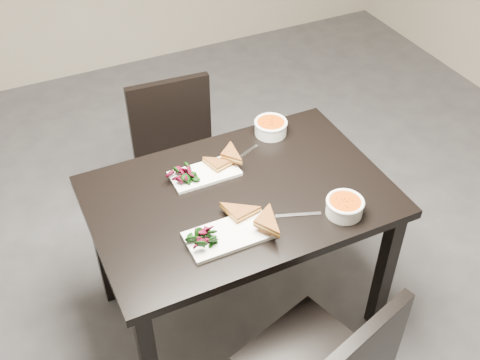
{
  "coord_description": "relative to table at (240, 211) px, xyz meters",
  "views": [
    {
      "loc": [
        -0.75,
        -1.63,
        2.32
      ],
      "look_at": [
        0.01,
        -0.05,
        0.82
      ],
      "focal_mm": 43.69,
      "sensor_mm": 36.0,
      "label": 1
    }
  ],
  "objects": [
    {
      "name": "salad_far",
      "position": [
        -0.18,
        0.17,
        0.13
      ],
      "size": [
        0.09,
        0.08,
        0.04
      ],
      "primitive_type": null,
      "color": "black",
      "rests_on": "plate_far"
    },
    {
      "name": "soup_bowl_near",
      "position": [
        0.31,
        -0.28,
        0.14
      ],
      "size": [
        0.15,
        0.15,
        0.07
      ],
      "color": "white",
      "rests_on": "table"
    },
    {
      "name": "chair_far",
      "position": [
        -0.03,
        0.67,
        -0.17
      ],
      "size": [
        0.45,
        0.45,
        0.85
      ],
      "rotation": [
        0.0,
        0.0,
        -0.07
      ],
      "color": "black",
      "rests_on": "ground"
    },
    {
      "name": "cutlery_far",
      "position": [
        0.12,
        0.22,
        0.1
      ],
      "size": [
        0.17,
        0.09,
        0.0
      ],
      "primitive_type": "cube",
      "rotation": [
        0.0,
        0.0,
        0.41
      ],
      "color": "silver",
      "rests_on": "table"
    },
    {
      "name": "soup_bowl_far",
      "position": [
        0.3,
        0.31,
        0.14
      ],
      "size": [
        0.15,
        0.15,
        0.07
      ],
      "color": "white",
      "rests_on": "table"
    },
    {
      "name": "table",
      "position": [
        0.0,
        0.0,
        0.0
      ],
      "size": [
        1.2,
        0.8,
        0.75
      ],
      "color": "black",
      "rests_on": "ground"
    },
    {
      "name": "sandwich_far",
      "position": [
        -0.02,
        0.15,
        0.14
      ],
      "size": [
        0.17,
        0.14,
        0.05
      ],
      "primitive_type": null,
      "rotation": [
        0.0,
        0.0,
        0.26
      ],
      "color": "#94531F",
      "rests_on": "plate_far"
    },
    {
      "name": "salad_near",
      "position": [
        -0.24,
        -0.2,
        0.14
      ],
      "size": [
        0.1,
        0.09,
        0.05
      ],
      "primitive_type": null,
      "color": "black",
      "rests_on": "plate_near"
    },
    {
      "name": "plate_far",
      "position": [
        -0.08,
        0.17,
        0.11
      ],
      "size": [
        0.29,
        0.14,
        0.01
      ],
      "primitive_type": "cube",
      "color": "white",
      "rests_on": "table"
    },
    {
      "name": "cutlery_near",
      "position": [
        0.15,
        -0.21,
        0.1
      ],
      "size": [
        0.17,
        0.08,
        0.0
      ],
      "primitive_type": "cube",
      "rotation": [
        0.0,
        0.0,
        -0.35
      ],
      "color": "silver",
      "rests_on": "table"
    },
    {
      "name": "plate_near",
      "position": [
        -0.14,
        -0.2,
        0.11
      ],
      "size": [
        0.33,
        0.16,
        0.02
      ],
      "primitive_type": "cube",
      "color": "white",
      "rests_on": "table"
    },
    {
      "name": "sandwich_near",
      "position": [
        -0.07,
        -0.19,
        0.14
      ],
      "size": [
        0.18,
        0.15,
        0.05
      ],
      "primitive_type": null,
      "rotation": [
        0.0,
        0.0,
        0.19
      ],
      "color": "#94531F",
      "rests_on": "plate_near"
    },
    {
      "name": "ground",
      "position": [
        -0.01,
        0.05,
        -0.65
      ],
      "size": [
        5.0,
        5.0,
        0.0
      ],
      "primitive_type": "plane",
      "color": "#47474C",
      "rests_on": "ground"
    }
  ]
}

